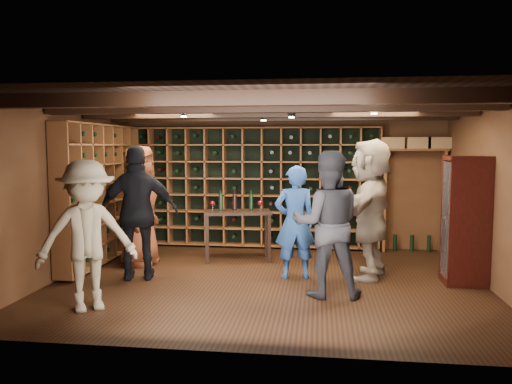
# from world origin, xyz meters

# --- Properties ---
(ground) EXTENTS (6.00, 6.00, 0.00)m
(ground) POSITION_xyz_m (0.00, 0.00, 0.00)
(ground) COLOR black
(ground) RESTS_ON ground
(room_shell) EXTENTS (6.00, 6.00, 6.00)m
(room_shell) POSITION_xyz_m (0.00, 0.05, 2.42)
(room_shell) COLOR brown
(room_shell) RESTS_ON ground
(wine_rack_back) EXTENTS (4.65, 0.30, 2.20)m
(wine_rack_back) POSITION_xyz_m (-0.52, 2.33, 1.15)
(wine_rack_back) COLOR brown
(wine_rack_back) RESTS_ON ground
(wine_rack_left) EXTENTS (0.30, 2.65, 2.20)m
(wine_rack_left) POSITION_xyz_m (-2.83, 0.82, 1.15)
(wine_rack_left) COLOR brown
(wine_rack_left) RESTS_ON ground
(crate_shelf) EXTENTS (1.20, 0.32, 2.07)m
(crate_shelf) POSITION_xyz_m (2.41, 2.32, 1.57)
(crate_shelf) COLOR brown
(crate_shelf) RESTS_ON ground
(display_cabinet) EXTENTS (0.55, 0.50, 1.75)m
(display_cabinet) POSITION_xyz_m (2.71, 0.20, 0.86)
(display_cabinet) COLOR #340D0A
(display_cabinet) RESTS_ON ground
(man_blue_shirt) EXTENTS (0.67, 0.52, 1.64)m
(man_blue_shirt) POSITION_xyz_m (0.37, 0.22, 0.82)
(man_blue_shirt) COLOR navy
(man_blue_shirt) RESTS_ON ground
(man_grey_suit) EXTENTS (0.96, 0.77, 1.86)m
(man_grey_suit) POSITION_xyz_m (0.82, -0.60, 0.93)
(man_grey_suit) COLOR black
(man_grey_suit) RESTS_ON ground
(guest_red_floral) EXTENTS (0.61, 0.94, 1.92)m
(guest_red_floral) POSITION_xyz_m (-2.15, 0.73, 0.96)
(guest_red_floral) COLOR maroon
(guest_red_floral) RESTS_ON ground
(guest_woman_black) EXTENTS (1.21, 0.74, 1.93)m
(guest_woman_black) POSITION_xyz_m (-1.84, -0.14, 0.96)
(guest_woman_black) COLOR black
(guest_woman_black) RESTS_ON ground
(guest_khaki) EXTENTS (1.31, 1.18, 1.76)m
(guest_khaki) POSITION_xyz_m (-1.96, -1.50, 0.88)
(guest_khaki) COLOR gray
(guest_khaki) RESTS_ON ground
(guest_beige) EXTENTS (1.14, 1.97, 2.02)m
(guest_beige) POSITION_xyz_m (1.45, 0.41, 1.01)
(guest_beige) COLOR gray
(guest_beige) RESTS_ON ground
(tasting_table) EXTENTS (1.20, 0.78, 1.12)m
(tasting_table) POSITION_xyz_m (-0.65, 1.24, 0.74)
(tasting_table) COLOR black
(tasting_table) RESTS_ON ground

